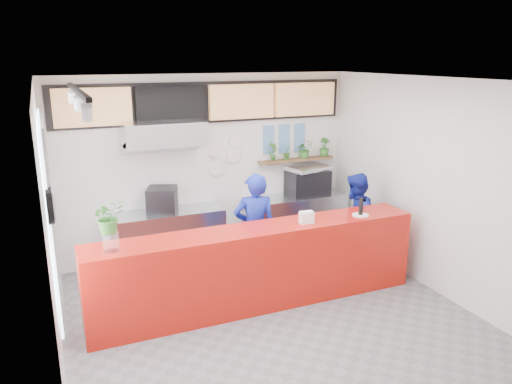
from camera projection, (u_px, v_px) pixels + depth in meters
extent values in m
plane|color=slate|center=(270.00, 318.00, 6.43)|extent=(5.00, 5.00, 0.00)
plane|color=silver|center=(272.00, 80.00, 5.64)|extent=(5.00, 5.00, 0.00)
plane|color=white|center=(208.00, 166.00, 8.25)|extent=(5.00, 0.00, 5.00)
plane|color=white|center=(49.00, 235.00, 5.09)|extent=(0.00, 5.00, 5.00)
plane|color=white|center=(433.00, 186.00, 6.99)|extent=(0.00, 5.00, 5.00)
cube|color=#B6170D|center=(258.00, 267.00, 6.64)|extent=(4.50, 0.60, 1.10)
cube|color=beige|center=(206.00, 99.00, 7.95)|extent=(5.00, 0.02, 0.80)
cube|color=#B2B5BA|center=(167.00, 238.00, 7.96)|extent=(1.80, 0.60, 0.90)
cube|color=black|center=(162.00, 200.00, 7.77)|extent=(0.57, 0.57, 0.40)
cube|color=#B2B5BA|center=(163.00, 133.00, 7.47)|extent=(1.20, 0.70, 0.35)
cube|color=#B2B5BA|center=(163.00, 146.00, 7.52)|extent=(1.20, 0.69, 0.31)
cube|color=#B2B5BA|center=(295.00, 220.00, 8.84)|extent=(1.80, 0.60, 0.90)
cube|color=black|center=(307.00, 182.00, 8.75)|extent=(0.70, 0.51, 0.44)
cube|color=silver|center=(308.00, 168.00, 8.68)|extent=(0.81, 0.64, 0.07)
cube|color=brown|center=(296.00, 160.00, 8.77)|extent=(1.40, 0.18, 0.04)
cube|color=tan|center=(93.00, 107.00, 7.20)|extent=(1.10, 0.10, 0.55)
cube|color=black|center=(172.00, 104.00, 7.65)|extent=(1.10, 0.10, 0.55)
cube|color=tan|center=(242.00, 102.00, 8.09)|extent=(1.10, 0.10, 0.55)
cube|color=tan|center=(305.00, 99.00, 8.53)|extent=(1.10, 0.10, 0.55)
cube|color=black|center=(207.00, 102.00, 7.94)|extent=(4.80, 0.04, 0.65)
cube|color=silver|center=(49.00, 208.00, 5.31)|extent=(0.04, 2.20, 1.90)
cube|color=#B2B5BA|center=(51.00, 208.00, 5.32)|extent=(0.03, 2.30, 2.00)
cylinder|color=black|center=(50.00, 207.00, 4.16)|extent=(0.05, 0.30, 0.30)
cylinder|color=white|center=(54.00, 207.00, 4.17)|extent=(0.02, 0.26, 0.26)
cube|color=black|center=(77.00, 91.00, 4.86)|extent=(0.05, 2.40, 0.04)
cylinder|color=silver|center=(216.00, 151.00, 8.22)|extent=(0.24, 0.03, 0.24)
cylinder|color=silver|center=(234.00, 156.00, 8.36)|extent=(0.24, 0.03, 0.24)
cylinder|color=silver|center=(217.00, 169.00, 8.30)|extent=(0.24, 0.03, 0.24)
cylinder|color=silver|center=(236.00, 141.00, 8.31)|extent=(0.24, 0.03, 0.24)
cube|color=#598CBF|center=(269.00, 133.00, 8.52)|extent=(0.20, 0.02, 0.25)
cube|color=#598CBF|center=(284.00, 132.00, 8.64)|extent=(0.20, 0.02, 0.25)
cube|color=#598CBF|center=(300.00, 131.00, 8.75)|extent=(0.20, 0.02, 0.25)
cube|color=#598CBF|center=(269.00, 147.00, 8.59)|extent=(0.20, 0.02, 0.25)
cube|color=#598CBF|center=(284.00, 146.00, 8.70)|extent=(0.20, 0.02, 0.25)
cube|color=#598CBF|center=(299.00, 145.00, 8.82)|extent=(0.20, 0.02, 0.25)
imported|color=#162498|center=(255.00, 230.00, 7.19)|extent=(0.70, 0.55, 1.68)
imported|color=#162498|center=(354.00, 222.00, 7.79)|extent=(0.95, 0.92, 1.53)
imported|color=#336F26|center=(273.00, 151.00, 8.55)|extent=(0.21, 0.18, 0.33)
imported|color=#336F26|center=(287.00, 152.00, 8.67)|extent=(0.18, 0.17, 0.26)
imported|color=#336F26|center=(304.00, 149.00, 8.79)|extent=(0.31, 0.28, 0.32)
imported|color=#336F26|center=(324.00, 147.00, 8.94)|extent=(0.21, 0.19, 0.33)
cylinder|color=white|center=(111.00, 242.00, 5.70)|extent=(0.20, 0.20, 0.22)
imported|color=#336F26|center=(109.00, 217.00, 5.62)|extent=(0.42, 0.39, 0.39)
cube|color=white|center=(307.00, 217.00, 6.67)|extent=(0.19, 0.12, 0.16)
cylinder|color=white|center=(360.00, 215.00, 6.99)|extent=(0.26, 0.26, 0.02)
cylinder|color=black|center=(361.00, 206.00, 6.96)|extent=(0.08, 0.08, 0.24)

